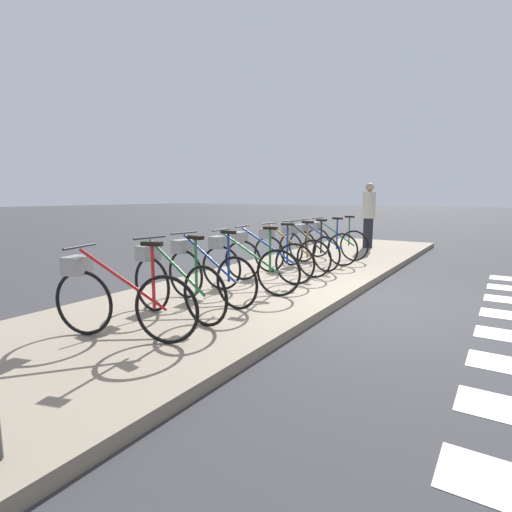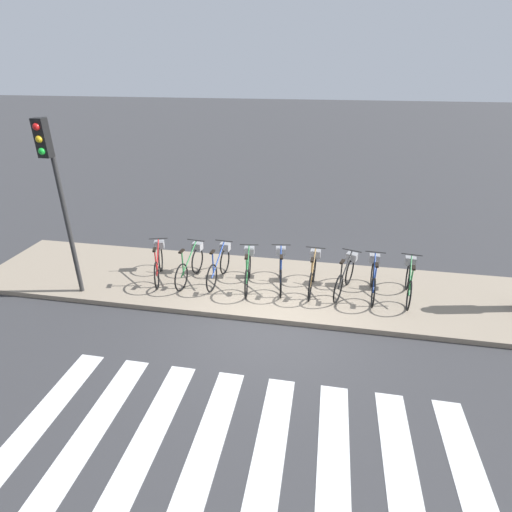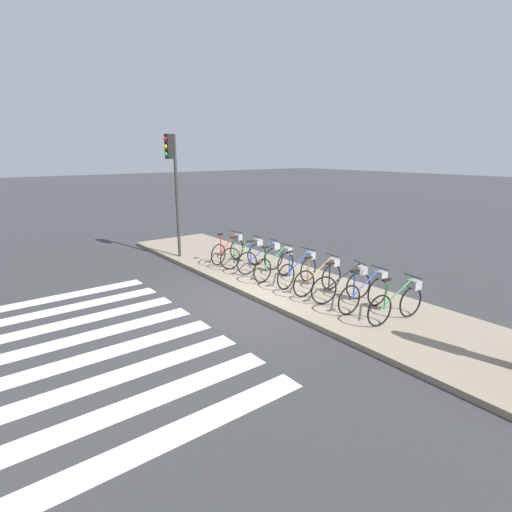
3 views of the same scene
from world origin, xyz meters
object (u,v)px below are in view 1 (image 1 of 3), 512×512
at_px(parked_bicycle_1, 171,280).
at_px(parked_bicycle_6, 304,246).
at_px(parked_bicycle_2, 204,270).
at_px(parked_bicycle_4, 263,256).
at_px(parked_bicycle_3, 243,263).
at_px(parked_bicycle_8, 331,239).
at_px(parked_bicycle_7, 318,243).
at_px(pedestrian, 369,214).
at_px(parked_bicycle_5, 286,250).
at_px(parked_bicycle_0, 115,296).

relative_size(parked_bicycle_1, parked_bicycle_6, 1.04).
height_order(parked_bicycle_2, parked_bicycle_4, same).
distance_m(parked_bicycle_3, parked_bicycle_8, 3.72).
relative_size(parked_bicycle_6, parked_bicycle_7, 0.96).
relative_size(parked_bicycle_2, parked_bicycle_3, 1.00).
distance_m(parked_bicycle_6, pedestrian, 3.86).
bearing_deg(pedestrian, parked_bicycle_5, 178.97).
xyz_separation_m(parked_bicycle_4, parked_bicycle_6, (1.53, -0.01, 0.00)).
height_order(parked_bicycle_2, pedestrian, pedestrian).
height_order(parked_bicycle_0, pedestrian, pedestrian).
bearing_deg(parked_bicycle_3, parked_bicycle_7, 2.29).
height_order(parked_bicycle_0, parked_bicycle_7, same).
xyz_separation_m(parked_bicycle_0, parked_bicycle_8, (5.98, 0.16, 0.00)).
height_order(parked_bicycle_1, parked_bicycle_2, same).
bearing_deg(parked_bicycle_0, parked_bicycle_5, 2.20).
xyz_separation_m(parked_bicycle_2, parked_bicycle_4, (1.50, 0.02, 0.00)).
relative_size(parked_bicycle_4, parked_bicycle_8, 1.00).
bearing_deg(parked_bicycle_7, parked_bicycle_8, 0.95).
distance_m(parked_bicycle_0, parked_bicycle_3, 2.26).
height_order(parked_bicycle_7, pedestrian, pedestrian).
distance_m(parked_bicycle_3, parked_bicycle_7, 2.93).
bearing_deg(parked_bicycle_8, parked_bicycle_5, -179.69).
height_order(parked_bicycle_4, parked_bicycle_5, same).
bearing_deg(parked_bicycle_7, parked_bicycle_2, -179.98).
distance_m(parked_bicycle_0, parked_bicycle_7, 5.19).
xyz_separation_m(parked_bicycle_0, parked_bicycle_5, (3.80, 0.15, 0.00)).
bearing_deg(parked_bicycle_6, parked_bicycle_1, -178.45).
bearing_deg(parked_bicycle_6, parked_bicycle_7, -0.87).
xyz_separation_m(parked_bicycle_5, pedestrian, (4.58, -0.08, 0.49)).
bearing_deg(parked_bicycle_0, parked_bicycle_6, 1.94).
bearing_deg(parked_bicycle_1, parked_bicycle_4, 2.90).
relative_size(parked_bicycle_1, parked_bicycle_3, 1.00).
height_order(parked_bicycle_0, parked_bicycle_8, same).
bearing_deg(parked_bicycle_5, parked_bicycle_8, 0.31).
bearing_deg(pedestrian, parked_bicycle_7, 178.55).
bearing_deg(parked_bicycle_4, parked_bicycle_8, -0.15).
xyz_separation_m(parked_bicycle_4, parked_bicycle_5, (0.77, -0.02, 0.00)).
height_order(parked_bicycle_2, parked_bicycle_6, same).
height_order(parked_bicycle_4, parked_bicycle_8, same).
distance_m(parked_bicycle_6, parked_bicycle_8, 1.42).
relative_size(parked_bicycle_4, parked_bicycle_7, 0.99).
bearing_deg(parked_bicycle_8, pedestrian, -2.23).
distance_m(parked_bicycle_6, parked_bicycle_7, 0.63).
xyz_separation_m(parked_bicycle_0, parked_bicycle_1, (0.82, 0.05, 0.00)).
relative_size(parked_bicycle_6, pedestrian, 0.87).
height_order(parked_bicycle_4, parked_bicycle_6, same).
bearing_deg(parked_bicycle_3, parked_bicycle_5, 4.39).
relative_size(parked_bicycle_5, pedestrian, 0.91).
bearing_deg(parked_bicycle_2, parked_bicycle_4, 0.82).
distance_m(parked_bicycle_1, parked_bicycle_3, 1.44).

